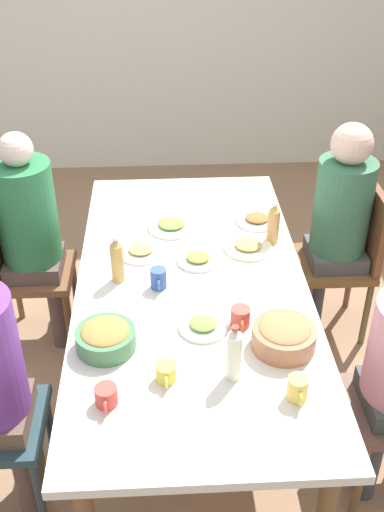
{
  "coord_description": "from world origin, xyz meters",
  "views": [
    {
      "loc": [
        2.29,
        -0.13,
        2.4
      ],
      "look_at": [
        0.0,
        0.0,
        0.88
      ],
      "focal_mm": 43.63,
      "sensor_mm": 36.0,
      "label": 1
    }
  ],
  "objects_px": {
    "person_3": "(30,225)",
    "plate_0": "(248,247)",
    "plate_5": "(198,259)",
    "chair_0": "(350,253)",
    "plate_4": "(203,326)",
    "bottle_2": "(234,354)",
    "plate_3": "(257,220)",
    "cup_0": "(298,389)",
    "bowl_0": "(106,337)",
    "plate_1": "(171,226)",
    "chair_3": "(20,263)",
    "bottle_0": "(117,260)",
    "bottle_1": "(273,224)",
    "bowl_1": "(284,336)",
    "dining_table": "(192,295)",
    "person_0": "(339,214)",
    "cup_2": "(106,396)",
    "cup_1": "(158,279)",
    "plate_2": "(141,251)",
    "cup_4": "(240,317)",
    "cup_3": "(166,373)"
  },
  "relations": [
    {
      "from": "person_3",
      "to": "plate_0",
      "type": "distance_m",
      "value": 1.14
    },
    {
      "from": "plate_5",
      "to": "chair_0",
      "type": "bearing_deg",
      "value": 112.6
    },
    {
      "from": "plate_4",
      "to": "bottle_2",
      "type": "relative_size",
      "value": 0.84
    },
    {
      "from": "plate_3",
      "to": "cup_0",
      "type": "xyz_separation_m",
      "value": [
        1.26,
        -0.03,
        0.03
      ]
    },
    {
      "from": "bowl_0",
      "to": "chair_0",
      "type": "bearing_deg",
      "value": 126.82
    },
    {
      "from": "plate_1",
      "to": "bowl_0",
      "type": "distance_m",
      "value": 0.96
    },
    {
      "from": "chair_3",
      "to": "plate_0",
      "type": "xyz_separation_m",
      "value": [
        0.26,
        1.2,
        0.23
      ]
    },
    {
      "from": "bowl_0",
      "to": "bottle_0",
      "type": "relative_size",
      "value": 1.04
    },
    {
      "from": "person_3",
      "to": "bottle_1",
      "type": "height_order",
      "value": "person_3"
    },
    {
      "from": "person_3",
      "to": "plate_3",
      "type": "bearing_deg",
      "value": 89.89
    },
    {
      "from": "bowl_1",
      "to": "dining_table",
      "type": "bearing_deg",
      "value": -142.86
    },
    {
      "from": "person_0",
      "to": "cup_2",
      "type": "height_order",
      "value": "person_0"
    },
    {
      "from": "plate_5",
      "to": "cup_1",
      "type": "relative_size",
      "value": 1.86
    },
    {
      "from": "chair_0",
      "to": "plate_0",
      "type": "distance_m",
      "value": 0.7
    },
    {
      "from": "plate_2",
      "to": "plate_4",
      "type": "height_order",
      "value": "same"
    },
    {
      "from": "bowl_1",
      "to": "plate_2",
      "type": "bearing_deg",
      "value": -141.03
    },
    {
      "from": "dining_table",
      "to": "chair_3",
      "type": "bearing_deg",
      "value": -120.67
    },
    {
      "from": "plate_2",
      "to": "bottle_2",
      "type": "height_order",
      "value": "bottle_2"
    },
    {
      "from": "plate_1",
      "to": "cup_2",
      "type": "bearing_deg",
      "value": -12.28
    },
    {
      "from": "plate_2",
      "to": "bottle_2",
      "type": "xyz_separation_m",
      "value": [
        0.87,
        0.36,
        0.1
      ]
    },
    {
      "from": "bowl_0",
      "to": "bottle_1",
      "type": "bearing_deg",
      "value": 133.61
    },
    {
      "from": "plate_4",
      "to": "cup_2",
      "type": "distance_m",
      "value": 0.55
    },
    {
      "from": "chair_0",
      "to": "bottle_0",
      "type": "relative_size",
      "value": 3.91
    },
    {
      "from": "cup_2",
      "to": "cup_4",
      "type": "bearing_deg",
      "value": 127.55
    },
    {
      "from": "plate_0",
      "to": "cup_3",
      "type": "bearing_deg",
      "value": -25.6
    },
    {
      "from": "plate_3",
      "to": "cup_0",
      "type": "relative_size",
      "value": 1.97
    },
    {
      "from": "cup_1",
      "to": "bottle_0",
      "type": "distance_m",
      "value": 0.21
    },
    {
      "from": "plate_3",
      "to": "bottle_2",
      "type": "relative_size",
      "value": 0.9
    },
    {
      "from": "chair_3",
      "to": "plate_4",
      "type": "bearing_deg",
      "value": 47.55
    },
    {
      "from": "plate_0",
      "to": "plate_1",
      "type": "distance_m",
      "value": 0.44
    },
    {
      "from": "plate_3",
      "to": "bowl_1",
      "type": "distance_m",
      "value": 0.98
    },
    {
      "from": "dining_table",
      "to": "plate_1",
      "type": "height_order",
      "value": "plate_1"
    },
    {
      "from": "cup_3",
      "to": "bottle_0",
      "type": "relative_size",
      "value": 0.5
    },
    {
      "from": "bottle_2",
      "to": "bottle_1",
      "type": "bearing_deg",
      "value": 162.22
    },
    {
      "from": "chair_0",
      "to": "person_3",
      "type": "xyz_separation_m",
      "value": [
        -0.0,
        -1.72,
        0.24
      ]
    },
    {
      "from": "dining_table",
      "to": "cup_2",
      "type": "distance_m",
      "value": 0.8
    },
    {
      "from": "plate_3",
      "to": "cup_1",
      "type": "distance_m",
      "value": 0.77
    },
    {
      "from": "plate_2",
      "to": "bottle_1",
      "type": "xyz_separation_m",
      "value": [
        -0.07,
        0.66,
        0.09
      ]
    },
    {
      "from": "dining_table",
      "to": "bowl_0",
      "type": "distance_m",
      "value": 0.56
    },
    {
      "from": "dining_table",
      "to": "bowl_1",
      "type": "distance_m",
      "value": 0.57
    },
    {
      "from": "chair_3",
      "to": "plate_0",
      "type": "bearing_deg",
      "value": 77.67
    },
    {
      "from": "plate_0",
      "to": "cup_0",
      "type": "relative_size",
      "value": 2.13
    },
    {
      "from": "person_3",
      "to": "plate_0",
      "type": "bearing_deg",
      "value": 76.71
    },
    {
      "from": "plate_4",
      "to": "plate_5",
      "type": "height_order",
      "value": "same"
    },
    {
      "from": "person_0",
      "to": "cup_3",
      "type": "relative_size",
      "value": 11.04
    },
    {
      "from": "dining_table",
      "to": "cup_0",
      "type": "xyz_separation_m",
      "value": [
        0.72,
        0.34,
        0.11
      ]
    },
    {
      "from": "plate_1",
      "to": "plate_3",
      "type": "relative_size",
      "value": 1.13
    },
    {
      "from": "plate_4",
      "to": "bowl_0",
      "type": "xyz_separation_m",
      "value": [
        0.1,
        -0.39,
        0.04
      ]
    },
    {
      "from": "plate_0",
      "to": "plate_2",
      "type": "relative_size",
      "value": 1.07
    },
    {
      "from": "bottle_2",
      "to": "bottle_0",
      "type": "bearing_deg",
      "value": -145.03
    }
  ]
}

